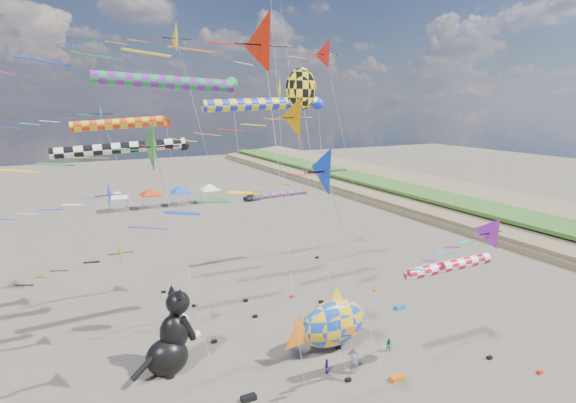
% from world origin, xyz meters
% --- Properties ---
extents(delta_kite_0, '(9.67, 2.29, 16.34)m').
position_xyz_m(delta_kite_0, '(-10.07, 5.13, 14.92)').
color(delta_kite_0, '#227E18').
rests_on(delta_kite_0, ground).
extents(delta_kite_1, '(8.96, 1.84, 12.51)m').
position_xyz_m(delta_kite_1, '(-11.64, 13.40, 11.22)').
color(delta_kite_1, blue).
rests_on(delta_kite_1, ground).
extents(delta_kite_2, '(12.54, 2.62, 20.37)m').
position_xyz_m(delta_kite_2, '(-7.43, 3.11, 18.80)').
color(delta_kite_2, red).
rests_on(delta_kite_2, ground).
extents(delta_kite_3, '(12.23, 2.45, 22.83)m').
position_xyz_m(delta_kite_3, '(-4.58, 19.86, 21.32)').
color(delta_kite_3, yellow).
rests_on(delta_kite_3, ground).
extents(delta_kite_4, '(8.85, 1.97, 10.79)m').
position_xyz_m(delta_kite_4, '(8.46, 1.46, 9.50)').
color(delta_kite_4, purple).
rests_on(delta_kite_4, ground).
extents(delta_kite_5, '(10.84, 1.92, 17.04)m').
position_xyz_m(delta_kite_5, '(-10.81, 24.94, 15.70)').
color(delta_kite_5, '#1D6DB6').
rests_on(delta_kite_5, ground).
extents(delta_kite_7, '(8.42, 1.84, 7.95)m').
position_xyz_m(delta_kite_7, '(-10.72, 15.22, 6.69)').
color(delta_kite_7, orange).
rests_on(delta_kite_7, ground).
extents(delta_kite_8, '(10.88, 2.29, 17.33)m').
position_xyz_m(delta_kite_8, '(-3.29, 6.32, 15.90)').
color(delta_kite_8, orange).
rests_on(delta_kite_8, ground).
extents(delta_kite_9, '(12.94, 2.47, 21.82)m').
position_xyz_m(delta_kite_9, '(5.82, 16.59, 20.31)').
color(delta_kite_9, red).
rests_on(delta_kite_9, ground).
extents(delta_kite_11, '(9.98, 1.82, 15.56)m').
position_xyz_m(delta_kite_11, '(-5.19, -0.80, 14.29)').
color(delta_kite_11, '#0B35C7').
rests_on(delta_kite_11, ground).
extents(windsock_0, '(8.29, 0.79, 15.76)m').
position_xyz_m(windsock_0, '(-8.97, 20.90, 15.28)').
color(windsock_0, '#FF3515').
rests_on(windsock_0, ground).
extents(windsock_1, '(10.78, 0.91, 18.63)m').
position_xyz_m(windsock_1, '(-6.34, 16.77, 18.12)').
color(windsock_1, '#198E43').
rests_on(windsock_1, ground).
extents(windsock_2, '(7.62, 0.61, 7.98)m').
position_xyz_m(windsock_2, '(6.70, 26.67, 7.60)').
color(windsock_2, '#D0430E').
rests_on(windsock_2, ground).
extents(windsock_3, '(7.72, 0.74, 7.75)m').
position_xyz_m(windsock_3, '(6.83, 4.09, 7.34)').
color(windsock_3, red).
rests_on(windsock_3, ground).
extents(windsock_4, '(9.31, 0.68, 14.53)m').
position_xyz_m(windsock_4, '(-9.81, 14.49, 14.10)').
color(windsock_4, black).
rests_on(windsock_4, ground).
extents(windsock_5, '(10.20, 0.85, 17.19)m').
position_xyz_m(windsock_5, '(-0.42, 14.34, 16.70)').
color(windsock_5, '#162CE0').
rests_on(windsock_5, ground).
extents(angelfish_kite, '(3.74, 3.02, 19.01)m').
position_xyz_m(angelfish_kite, '(0.43, 11.78, 17.55)').
color(angelfish_kite, yellow).
rests_on(angelfish_kite, ground).
extents(cat_inflatable, '(4.55, 3.42, 5.51)m').
position_xyz_m(cat_inflatable, '(-8.31, 12.46, 2.75)').
color(cat_inflatable, black).
rests_on(cat_inflatable, ground).
extents(fish_inflatable, '(6.76, 2.62, 4.64)m').
position_xyz_m(fish_inflatable, '(2.08, 9.78, 2.07)').
color(fish_inflatable, blue).
rests_on(fish_inflatable, ground).
extents(person_adult, '(0.68, 0.47, 1.80)m').
position_xyz_m(person_adult, '(1.84, 6.86, 0.90)').
color(person_adult, gray).
rests_on(person_adult, ground).
extents(child_green, '(0.61, 0.57, 1.00)m').
position_xyz_m(child_green, '(5.51, 7.86, 0.50)').
color(child_green, '#156D41').
rests_on(child_green, ground).
extents(child_blue, '(0.54, 0.60, 0.98)m').
position_xyz_m(child_blue, '(0.34, 7.68, 0.49)').
color(child_blue, '#271E9E').
rests_on(child_blue, ground).
extents(kite_bag_1, '(0.90, 0.44, 0.30)m').
position_xyz_m(kite_bag_1, '(10.62, 12.67, 0.15)').
color(kite_bag_1, blue).
rests_on(kite_bag_1, ground).
extents(kite_bag_2, '(0.90, 0.44, 0.30)m').
position_xyz_m(kite_bag_2, '(-5.09, 7.43, 0.15)').
color(kite_bag_2, black).
rests_on(kite_bag_2, ground).
extents(kite_bag_3, '(0.90, 0.44, 0.30)m').
position_xyz_m(kite_bag_3, '(3.85, 5.05, 0.15)').
color(kite_bag_3, orange).
rests_on(kite_bag_3, ground).
extents(tent_row, '(19.20, 4.20, 3.80)m').
position_xyz_m(tent_row, '(1.50, 60.00, 3.15)').
color(tent_row, silver).
rests_on(tent_row, ground).
extents(parked_car, '(3.52, 1.74, 1.15)m').
position_xyz_m(parked_car, '(16.16, 58.00, 0.58)').
color(parked_car, '#26262D').
rests_on(parked_car, ground).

